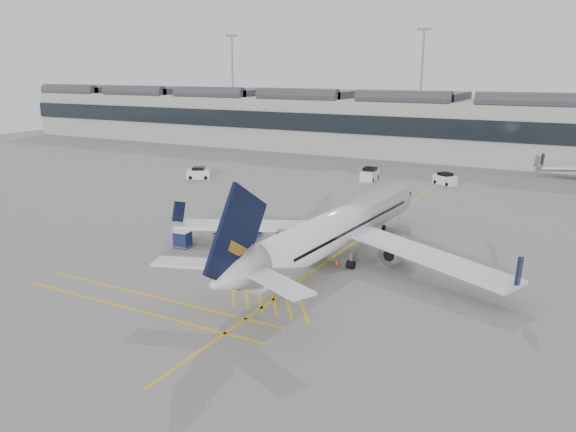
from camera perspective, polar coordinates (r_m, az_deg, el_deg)
The scene contains 18 objects.
ground at distance 52.43m, azimuth -7.67°, elevation -4.04°, with size 220.00×220.00×0.00m, color gray.
terminal at distance 116.23m, azimuth 13.70°, elevation 9.02°, with size 200.00×20.45×12.40m.
light_masts at distance 129.82m, azimuth 14.85°, elevation 13.20°, with size 113.00×0.60×25.45m.
apron_markings at distance 56.20m, azimuth 6.72°, elevation -2.72°, with size 0.25×60.00×0.01m, color gold.
airliner_main at distance 50.52m, azimuth 4.96°, elevation -1.33°, with size 33.01×36.15×9.61m.
belt_loader at distance 54.65m, azimuth 2.07°, elevation -2.59°, with size 4.25×2.09×1.68m.
baggage_cart_a at distance 57.19m, azimuth -4.71°, elevation -1.31°, with size 2.09×1.85×1.89m.
baggage_cart_b at distance 58.31m, azimuth -3.48°, elevation -1.05°, with size 1.96×1.77×1.73m.
baggage_cart_c at distance 58.15m, azimuth -5.38°, elevation -0.97°, with size 2.03×1.71×2.04m.
baggage_cart_d at distance 55.10m, azimuth -10.65°, elevation -2.27°, with size 1.69×1.44×1.65m.
ramp_agent_a at distance 55.07m, azimuth -0.42°, elevation -2.06°, with size 0.62×0.40×1.69m, color #FF5A0D.
ramp_agent_b at distance 51.31m, azimuth -0.61°, elevation -3.27°, with size 0.87×0.67×1.78m, color #FF4B0D.
pushback_tug at distance 55.63m, azimuth -6.18°, elevation -2.20°, with size 2.55×1.58×1.42m.
safety_cone_nose at distance 65.59m, azimuth 11.23°, elevation -0.17°, with size 0.32×0.32×0.45m, color #F24C0A.
safety_cone_engine at distance 49.37m, azimuth 4.95°, elevation -4.80°, with size 0.41×0.41×0.56m, color #F24C0A.
service_van_left at distance 89.83m, azimuth -9.05°, elevation 4.29°, with size 4.04×3.26×1.86m.
service_van_mid at distance 88.29m, azimuth 8.32°, elevation 4.20°, with size 2.14×4.04×2.04m.
service_van_right at distance 87.42m, azimuth 15.65°, elevation 3.63°, with size 3.89×3.21×1.79m.
Camera 1 is at (29.52, -40.00, 16.65)m, focal length 35.00 mm.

